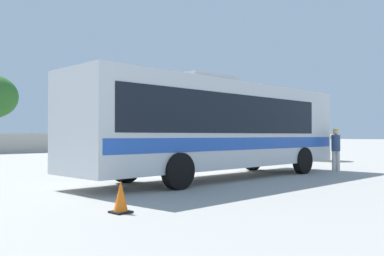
{
  "coord_description": "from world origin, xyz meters",
  "views": [
    {
      "loc": [
        -12.25,
        -9.99,
        1.53
      ],
      "look_at": [
        -0.17,
        1.99,
        1.82
      ],
      "focal_mm": 39.29,
      "sensor_mm": 36.0,
      "label": 1
    }
  ],
  "objects_px": {
    "coach_bus_silver_blue": "(217,125)",
    "traffic_cone_on_apron": "(121,197)",
    "vendor_umbrella_near_gate_yellow": "(316,132)",
    "roadside_tree_right": "(135,112)",
    "attendant_by_bus_door": "(336,147)"
  },
  "relations": [
    {
      "from": "coach_bus_silver_blue",
      "to": "traffic_cone_on_apron",
      "type": "xyz_separation_m",
      "value": [
        -6.3,
        -3.01,
        -1.6
      ]
    },
    {
      "from": "vendor_umbrella_near_gate_yellow",
      "to": "roadside_tree_right",
      "type": "distance_m",
      "value": 25.78
    },
    {
      "from": "vendor_umbrella_near_gate_yellow",
      "to": "roadside_tree_right",
      "type": "xyz_separation_m",
      "value": [
        5.64,
        25.05,
        2.34
      ]
    },
    {
      "from": "coach_bus_silver_blue",
      "to": "traffic_cone_on_apron",
      "type": "height_order",
      "value": "coach_bus_silver_blue"
    },
    {
      "from": "roadside_tree_right",
      "to": "traffic_cone_on_apron",
      "type": "bearing_deg",
      "value": -127.97
    },
    {
      "from": "coach_bus_silver_blue",
      "to": "roadside_tree_right",
      "type": "height_order",
      "value": "roadside_tree_right"
    },
    {
      "from": "roadside_tree_right",
      "to": "traffic_cone_on_apron",
      "type": "distance_m",
      "value": 39.14
    },
    {
      "from": "traffic_cone_on_apron",
      "to": "attendant_by_bus_door",
      "type": "bearing_deg",
      "value": 6.25
    },
    {
      "from": "vendor_umbrella_near_gate_yellow",
      "to": "attendant_by_bus_door",
      "type": "bearing_deg",
      "value": -145.86
    },
    {
      "from": "attendant_by_bus_door",
      "to": "vendor_umbrella_near_gate_yellow",
      "type": "bearing_deg",
      "value": 34.14
    },
    {
      "from": "vendor_umbrella_near_gate_yellow",
      "to": "roadside_tree_right",
      "type": "bearing_deg",
      "value": 77.3
    },
    {
      "from": "coach_bus_silver_blue",
      "to": "vendor_umbrella_near_gate_yellow",
      "type": "xyz_separation_m",
      "value": [
        12.03,
        2.66,
        -0.17
      ]
    },
    {
      "from": "attendant_by_bus_door",
      "to": "traffic_cone_on_apron",
      "type": "relative_size",
      "value": 2.81
    },
    {
      "from": "coach_bus_silver_blue",
      "to": "attendant_by_bus_door",
      "type": "distance_m",
      "value": 5.91
    },
    {
      "from": "attendant_by_bus_door",
      "to": "roadside_tree_right",
      "type": "xyz_separation_m",
      "value": [
        12.08,
        29.41,
        3.05
      ]
    }
  ]
}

